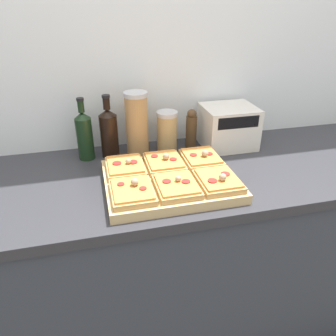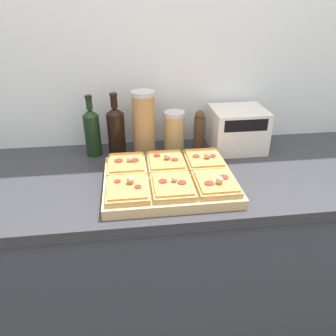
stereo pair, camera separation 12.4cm
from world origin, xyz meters
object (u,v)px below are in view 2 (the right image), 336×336
cutting_board (169,181)px  grain_jar_short (174,131)px  pepper_mill (199,130)px  toaster_oven (237,129)px  grain_jar_tall (144,123)px  wine_bottle (116,130)px  olive_oil_bottle (92,131)px

cutting_board → grain_jar_short: size_ratio=2.63×
pepper_mill → toaster_oven: (0.17, -0.02, 0.00)m
toaster_oven → cutting_board: bearing=-140.4°
toaster_oven → grain_jar_short: bearing=176.4°
grain_jar_tall → toaster_oven: 0.43m
grain_jar_tall → grain_jar_short: size_ratio=1.52×
cutting_board → grain_jar_short: (0.06, 0.31, 0.07)m
wine_bottle → grain_jar_short: size_ratio=1.50×
wine_bottle → toaster_oven: wine_bottle is taller
grain_jar_tall → toaster_oven: size_ratio=1.07×
toaster_oven → pepper_mill: bearing=174.0°
grain_jar_tall → grain_jar_short: 0.14m
cutting_board → toaster_oven: size_ratio=1.85×
grain_jar_tall → grain_jar_short: grain_jar_tall is taller
pepper_mill → grain_jar_short: bearing=180.0°
grain_jar_short → pepper_mill: size_ratio=0.99×
pepper_mill → cutting_board: bearing=-120.0°
cutting_board → grain_jar_short: 0.32m
olive_oil_bottle → toaster_oven: size_ratio=1.03×
grain_jar_short → pepper_mill: bearing=0.0°
olive_oil_bottle → grain_jar_short: 0.36m
grain_jar_tall → toaster_oven: (0.42, -0.02, -0.04)m
grain_jar_tall → cutting_board: bearing=-77.0°
wine_bottle → cutting_board: bearing=-57.9°
cutting_board → toaster_oven: (0.35, 0.29, 0.08)m
cutting_board → toaster_oven: 0.46m
grain_jar_short → toaster_oven: (0.29, -0.02, 0.00)m
wine_bottle → grain_jar_short: (0.26, 0.00, -0.02)m
cutting_board → toaster_oven: toaster_oven is taller
wine_bottle → grain_jar_tall: grain_jar_tall is taller
olive_oil_bottle → grain_jar_short: (0.36, 0.00, -0.02)m
grain_jar_tall → pepper_mill: bearing=0.0°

